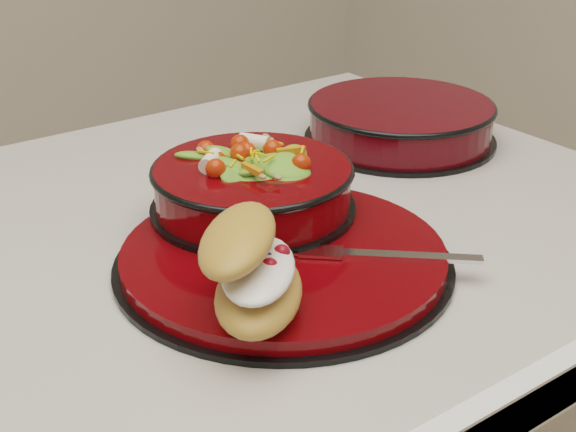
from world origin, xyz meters
TOP-DOWN VIEW (x-y plane):
  - dinner_plate at (0.14, -0.11)m, footprint 0.32×0.32m
  - salad_bowl at (0.16, -0.02)m, footprint 0.21×0.21m
  - croissant at (0.06, -0.18)m, footprint 0.14×0.16m
  - fork at (0.20, -0.18)m, footprint 0.14×0.13m
  - extra_bowl at (0.46, 0.08)m, footprint 0.25×0.25m

SIDE VIEW (x-z plane):
  - dinner_plate at x=0.14m, z-range 0.90..0.92m
  - fork at x=0.20m, z-range 0.92..0.92m
  - extra_bowl at x=0.46m, z-range 0.90..0.96m
  - salad_bowl at x=0.16m, z-range 0.91..1.00m
  - croissant at x=0.06m, z-range 0.92..1.00m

